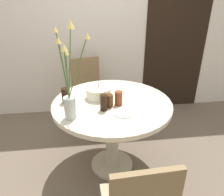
% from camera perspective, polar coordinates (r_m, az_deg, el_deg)
% --- Properties ---
extents(ground_plane, '(16.00, 16.00, 0.00)m').
position_cam_1_polar(ground_plane, '(2.45, 0.00, -17.09)').
color(ground_plane, '#6B5B4C').
extents(wall_back, '(8.00, 0.05, 2.60)m').
position_cam_1_polar(wall_back, '(3.10, -3.07, 19.09)').
color(wall_back, silver).
rests_on(wall_back, ground_plane).
extents(doorway_panel, '(0.90, 0.01, 2.05)m').
position_cam_1_polar(doorway_panel, '(3.37, 16.36, 13.94)').
color(doorway_panel, black).
rests_on(doorway_panel, ground_plane).
extents(dining_table, '(1.10, 1.10, 0.76)m').
position_cam_1_polar(dining_table, '(2.08, 0.00, -4.72)').
color(dining_table, beige).
rests_on(dining_table, ground_plane).
extents(chair_far_back, '(0.48, 0.48, 0.91)m').
position_cam_1_polar(chair_far_back, '(2.91, -6.33, 2.41)').
color(chair_far_back, tan).
rests_on(chair_far_back, ground_plane).
extents(birthday_cake, '(0.23, 0.23, 0.15)m').
position_cam_1_polar(birthday_cake, '(2.07, -3.54, 1.39)').
color(birthday_cake, white).
rests_on(birthday_cake, dining_table).
extents(flower_vase, '(0.26, 0.23, 0.74)m').
position_cam_1_polar(flower_vase, '(1.67, -11.10, 2.13)').
color(flower_vase, silver).
rests_on(flower_vase, dining_table).
extents(side_plate, '(0.17, 0.17, 0.01)m').
position_cam_1_polar(side_plate, '(1.83, 2.95, -3.89)').
color(side_plate, white).
rests_on(side_plate, dining_table).
extents(drink_glass_0, '(0.07, 0.07, 0.14)m').
position_cam_1_polar(drink_glass_0, '(2.01, -11.97, 0.65)').
color(drink_glass_0, black).
rests_on(drink_glass_0, dining_table).
extents(drink_glass_1, '(0.06, 0.06, 0.14)m').
position_cam_1_polar(drink_glass_1, '(1.84, -2.16, -1.22)').
color(drink_glass_1, black).
rests_on(drink_glass_1, dining_table).
extents(drink_glass_2, '(0.07, 0.07, 0.13)m').
position_cam_1_polar(drink_glass_2, '(1.93, 1.73, -0.08)').
color(drink_glass_2, maroon).
rests_on(drink_glass_2, dining_table).
extents(drink_glass_3, '(0.07, 0.07, 0.11)m').
position_cam_1_polar(drink_glass_3, '(1.91, -0.74, -0.68)').
color(drink_glass_3, '#51280F').
rests_on(drink_glass_3, dining_table).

